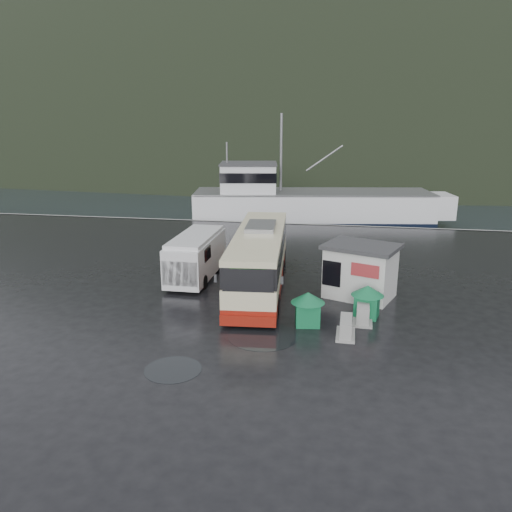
% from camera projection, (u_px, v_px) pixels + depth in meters
% --- Properties ---
extents(ground, '(160.00, 160.00, 0.00)m').
position_uv_depth(ground, '(229.00, 302.00, 25.22)').
color(ground, black).
rests_on(ground, ground).
extents(harbor_water, '(300.00, 180.00, 0.02)m').
position_uv_depth(harbor_water, '(323.00, 154.00, 129.69)').
color(harbor_water, black).
rests_on(harbor_water, ground).
extents(quay_edge, '(160.00, 0.60, 1.50)m').
position_uv_depth(quay_edge, '(279.00, 223.00, 44.22)').
color(quay_edge, '#999993').
rests_on(quay_edge, ground).
extents(headland, '(780.00, 540.00, 570.00)m').
position_uv_depth(headland, '(354.00, 136.00, 261.01)').
color(headland, black).
rests_on(headland, ground).
extents(coach_bus, '(3.92, 12.08, 3.36)m').
position_uv_depth(coach_bus, '(259.00, 287.00, 27.57)').
color(coach_bus, beige).
rests_on(coach_bus, ground).
extents(white_van, '(2.15, 6.23, 2.60)m').
position_uv_depth(white_van, '(197.00, 278.00, 29.15)').
color(white_van, silver).
rests_on(white_van, ground).
extents(waste_bin_left, '(1.24, 1.24, 1.53)m').
position_uv_depth(waste_bin_left, '(307.00, 324.00, 22.55)').
color(waste_bin_left, '#136F40').
rests_on(waste_bin_left, ground).
extents(waste_bin_right, '(1.30, 1.30, 1.53)m').
position_uv_depth(waste_bin_right, '(366.00, 316.00, 23.46)').
color(waste_bin_right, '#136F40').
rests_on(waste_bin_right, ground).
extents(dome_tent, '(2.75, 3.27, 1.10)m').
position_uv_depth(dome_tent, '(246.00, 316.00, 23.54)').
color(dome_tent, '#2B341F').
rests_on(dome_tent, ground).
extents(ticket_kiosk, '(4.32, 3.82, 2.80)m').
position_uv_depth(ticket_kiosk, '(359.00, 296.00, 26.07)').
color(ticket_kiosk, silver).
rests_on(ticket_kiosk, ground).
extents(jersey_barrier_a, '(0.94, 1.79, 0.88)m').
position_uv_depth(jersey_barrier_a, '(362.00, 321.00, 22.92)').
color(jersey_barrier_a, '#999993').
rests_on(jersey_barrier_a, ground).
extents(jersey_barrier_b, '(0.83, 1.60, 0.79)m').
position_uv_depth(jersey_barrier_b, '(345.00, 336.00, 21.37)').
color(jersey_barrier_b, '#999993').
rests_on(jersey_barrier_b, ground).
extents(fishing_trawler, '(28.00, 10.24, 10.96)m').
position_uv_depth(fishing_trawler, '(312.00, 212.00, 49.78)').
color(fishing_trawler, silver).
rests_on(fishing_trawler, ground).
extents(puddles, '(5.41, 6.07, 0.01)m').
position_uv_depth(puddles, '(236.00, 346.00, 20.38)').
color(puddles, black).
rests_on(puddles, ground).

